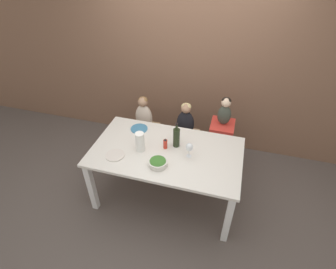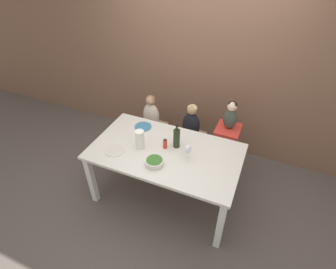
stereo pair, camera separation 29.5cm
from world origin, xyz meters
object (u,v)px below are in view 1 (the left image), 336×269
person_child_left (144,114)px  salad_bowl_large (158,162)px  wine_glass_near (189,147)px  chair_far_left (145,132)px  dinner_plate_back_left (139,129)px  chair_right_highchair (221,134)px  dinner_plate_front_left (115,155)px  wine_bottle (176,137)px  paper_towel_roll (140,142)px  chair_far_center (185,139)px  person_child_center (185,120)px  person_baby_right (225,110)px

person_child_left → salad_bowl_large: size_ratio=2.54×
salad_bowl_large → wine_glass_near: bearing=38.7°
salad_bowl_large → chair_far_left: bearing=118.0°
dinner_plate_back_left → wine_glass_near: bearing=-24.4°
chair_far_left → chair_right_highchair: 1.14m
dinner_plate_front_left → dinner_plate_back_left: (0.08, 0.54, 0.00)m
person_child_left → dinner_plate_back_left: size_ratio=2.45×
wine_glass_near → dinner_plate_back_left: (-0.72, 0.33, -0.12)m
wine_bottle → paper_towel_roll: bearing=-154.1°
paper_towel_roll → wine_glass_near: bearing=4.5°
chair_far_left → salad_bowl_large: salad_bowl_large is taller
chair_far_left → chair_far_center: (0.61, 0.00, 0.00)m
chair_right_highchair → salad_bowl_large: bearing=-120.2°
wine_glass_near → salad_bowl_large: bearing=-141.3°
paper_towel_roll → chair_right_highchair: bearing=43.7°
chair_far_left → person_child_center: size_ratio=0.85×
dinner_plate_front_left → dinner_plate_back_left: bearing=81.6°
chair_far_left → paper_towel_roll: bearing=-72.0°
wine_glass_near → dinner_plate_back_left: 0.80m
person_child_center → person_baby_right: person_baby_right is taller
wine_bottle → dinner_plate_front_left: size_ratio=1.51×
person_baby_right → dinner_plate_back_left: (-1.01, -0.45, -0.18)m
chair_far_left → salad_bowl_large: bearing=-62.0°
dinner_plate_front_left → chair_far_center: bearing=59.4°
chair_far_center → dinner_plate_front_left: 1.22m
person_baby_right → dinner_plate_front_left: person_baby_right is taller
person_child_center → dinner_plate_back_left: 0.68m
person_child_center → chair_far_left: bearing=-179.9°
chair_right_highchair → person_child_center: 0.52m
person_child_center → wine_bottle: bearing=-87.3°
salad_bowl_large → dinner_plate_front_left: bearing=178.5°
person_child_left → dinner_plate_back_left: person_child_left is taller
chair_right_highchair → wine_bottle: wine_bottle is taller
chair_far_center → dinner_plate_front_left: (-0.59, -0.99, 0.41)m
person_child_left → paper_towel_roll: (0.27, -0.82, 0.19)m
person_child_center → dinner_plate_back_left: size_ratio=2.45×
chair_far_center → wine_bottle: 0.82m
chair_far_left → dinner_plate_back_left: dinner_plate_back_left is taller
chair_far_left → person_child_center: 0.70m
chair_far_left → person_child_left: bearing=90.0°
chair_right_highchair → person_baby_right: person_baby_right is taller
chair_far_center → person_child_left: person_child_left is taller
chair_right_highchair → dinner_plate_back_left: size_ratio=3.48×
person_baby_right → paper_towel_roll: 1.18m
paper_towel_roll → salad_bowl_large: bearing=-35.0°
person_baby_right → dinner_plate_front_left: bearing=-137.8°
person_child_left → dinner_plate_back_left: (0.11, -0.45, 0.07)m
chair_far_center → person_baby_right: person_baby_right is taller
chair_far_left → wine_glass_near: bearing=-43.1°
chair_far_left → dinner_plate_front_left: 1.07m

